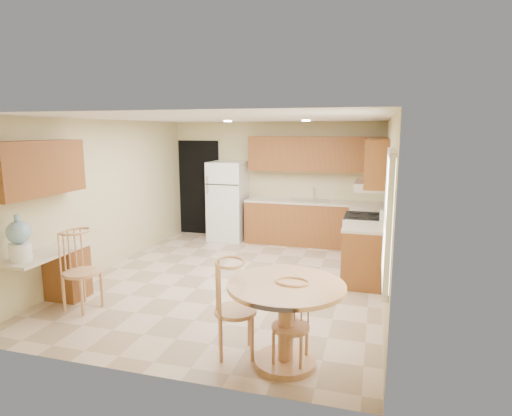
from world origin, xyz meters
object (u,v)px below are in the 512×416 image
(dining_table, at_px, (286,312))
(chair_table_a, at_px, (232,302))
(refrigerator, at_px, (228,201))
(stove, at_px, (363,241))
(chair_desk, at_px, (76,265))
(water_crock, at_px, (19,240))
(chair_table_b, at_px, (289,320))

(dining_table, height_order, chair_table_a, chair_table_a)
(refrigerator, distance_m, stove, 3.14)
(chair_desk, xyz_separation_m, water_crock, (-0.45, -0.39, 0.39))
(chair_table_b, xyz_separation_m, water_crock, (-3.35, 0.20, 0.50))
(water_crock, bearing_deg, dining_table, -2.04)
(refrigerator, relative_size, dining_table, 1.44)
(refrigerator, distance_m, chair_table_b, 5.23)
(refrigerator, xyz_separation_m, water_crock, (-1.05, -4.48, 0.19))
(chair_desk, bearing_deg, refrigerator, -178.39)
(chair_table_a, relative_size, chair_desk, 0.96)
(refrigerator, height_order, chair_desk, refrigerator)
(refrigerator, height_order, water_crock, refrigerator)
(dining_table, height_order, water_crock, water_crock)
(dining_table, relative_size, chair_desk, 1.11)
(refrigerator, distance_m, chair_desk, 4.14)
(refrigerator, bearing_deg, dining_table, -63.92)
(refrigerator, height_order, chair_table_b, refrigerator)
(refrigerator, bearing_deg, water_crock, -103.18)
(stove, height_order, water_crock, water_crock)
(chair_table_a, relative_size, water_crock, 1.76)
(stove, xyz_separation_m, chair_desk, (-3.47, -2.87, 0.17))
(stove, xyz_separation_m, chair_table_b, (-0.57, -3.46, 0.06))
(dining_table, relative_size, chair_table_a, 1.15)
(chair_table_a, distance_m, chair_table_b, 0.61)
(stove, height_order, chair_desk, stove)
(dining_table, bearing_deg, chair_table_a, -177.09)
(dining_table, relative_size, chair_table_b, 1.34)
(chair_table_b, relative_size, chair_desk, 0.83)
(chair_table_b, distance_m, water_crock, 3.39)
(chair_desk, bearing_deg, chair_table_a, 86.80)
(chair_table_a, bearing_deg, stove, 138.69)
(refrigerator, bearing_deg, stove, -22.99)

